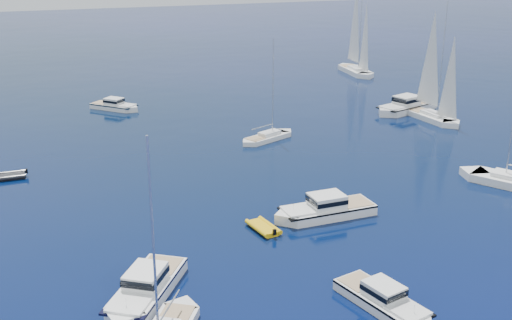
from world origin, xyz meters
The scene contains 11 objects.
ground centered at (0.00, 0.00, 0.00)m, with size 400.00×400.00×0.00m, color #08104C.
motor_cruiser_near centered at (-6.00, -0.08, 0.00)m, with size 2.40×7.84×2.06m, color silver, non-canonical shape.
motor_cruiser_left centered at (-19.71, 6.33, 0.00)m, with size 2.84×9.27×2.43m, color white, non-canonical shape.
motor_cruiser_centre centered at (-3.34, 13.80, 0.00)m, with size 2.88×9.41×2.47m, color white, non-canonical shape.
motor_cruiser_distant centered at (22.14, 41.23, 0.00)m, with size 3.21×10.50×2.76m, color silver, non-canonical shape.
motor_cruiser_horizon centered at (-14.29, 55.91, 0.00)m, with size 2.36×7.70×2.02m, color silver, non-canonical shape.
sailboat_centre centered at (0.10, 35.61, 0.00)m, with size 2.13×8.20×12.05m, color silver, non-canonical shape.
sailboat_sails_r centered at (23.01, 36.54, 0.00)m, with size 2.75×10.58×15.55m, color white, non-canonical shape.
sailboat_sails_far centered at (28.79, 67.08, 0.00)m, with size 3.14×12.08×17.76m, color white, non-canonical shape.
tender_yellow centered at (-9.03, 13.09, 0.00)m, with size 1.89×3.40×0.95m, color #EDB50D, non-canonical shape.
tender_grey_far centered at (-28.28, 32.47, 0.00)m, with size 2.18×4.04×0.95m, color black, non-canonical shape.
Camera 1 is at (-25.37, -29.44, 21.52)m, focal length 44.44 mm.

